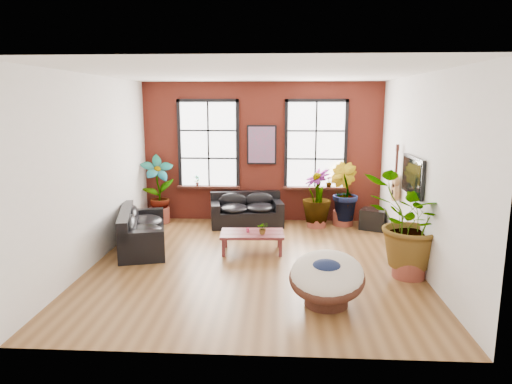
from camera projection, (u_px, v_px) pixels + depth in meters
The scene contains 19 objects.
room at pixel (255, 171), 8.49m from camera, with size 6.04×6.54×3.54m.
sofa_back at pixel (246, 211), 11.27m from camera, with size 1.87×1.14×0.80m.
sofa_left at pixel (140, 231), 9.47m from camera, with size 1.38×2.23×0.82m.
coffee_table at pixel (252, 235), 9.23m from camera, with size 1.30×0.79×0.49m.
papasan_chair at pixel (327, 277), 6.78m from camera, with size 1.33×1.34×0.85m.
poster at pixel (262, 145), 11.42m from camera, with size 0.74×0.06×0.98m.
tv_wall_unit at pixel (407, 179), 8.81m from camera, with size 0.13×1.86×1.20m.
media_box at pixel (373, 219), 10.91m from camera, with size 0.73×0.68×0.49m.
pot_back_left at pixel (159, 215), 11.54m from camera, with size 0.69×0.69×0.38m.
pot_back_right at pixel (343, 218), 11.30m from camera, with size 0.64×0.64×0.36m.
pot_right_wall at pixel (409, 266), 7.92m from camera, with size 0.71×0.71×0.41m.
pot_mid at pixel (316, 221), 11.12m from camera, with size 0.55×0.55×0.33m.
floor_plant_back_left at pixel (158, 186), 11.42m from camera, with size 0.82×0.56×1.56m, color #1C4F15.
floor_plant_back_right at pixel (343, 192), 11.15m from camera, with size 0.77×0.62×1.40m, color #1C4F15.
floor_plant_right_wall at pixel (410, 222), 7.80m from camera, with size 1.47×1.28×1.64m, color #1C4F15.
floor_plant_mid at pixel (317, 195), 11.02m from camera, with size 0.72×0.72×1.29m, color #1C4F15.
table_plant at pixel (263, 228), 9.09m from camera, with size 0.22×0.19×0.25m, color #1C4F15.
sill_plant_left at pixel (197, 180), 11.64m from camera, with size 0.14×0.10×0.27m, color #1C4F15.
sill_plant_right at pixel (329, 182), 11.46m from camera, with size 0.15×0.15×0.27m, color #1C4F15.
Camera 1 is at (0.49, -8.24, 2.99)m, focal length 32.00 mm.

